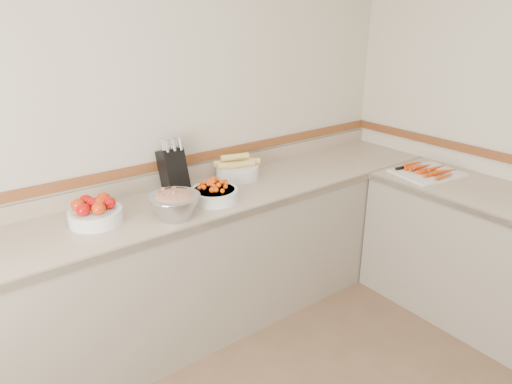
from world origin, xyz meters
TOP-DOWN VIEW (x-y plane):
  - back_wall at (0.00, 2.00)m, footprint 4.00×0.00m
  - counter_back at (0.00, 1.68)m, footprint 4.00×0.65m
  - knife_block at (0.10, 1.89)m, footprint 0.16×0.19m
  - tomato_bowl at (-0.46, 1.72)m, footprint 0.29×0.29m
  - cherry_tomato_bowl at (0.22, 1.59)m, footprint 0.29×0.29m
  - corn_bowl at (0.56, 1.85)m, footprint 0.32×0.29m
  - rhubarb_bowl at (-0.09, 1.51)m, footprint 0.29×0.29m
  - cutting_board at (1.67, 1.10)m, footprint 0.49×0.42m

SIDE VIEW (x-z plane):
  - counter_back at x=0.00m, z-range -0.09..0.99m
  - cutting_board at x=1.67m, z-range 0.89..0.95m
  - cherry_tomato_bowl at x=0.22m, z-range 0.88..1.03m
  - tomato_bowl at x=-0.46m, z-range 0.89..1.03m
  - corn_bowl at x=0.56m, z-range 0.88..1.05m
  - rhubarb_bowl at x=-0.09m, z-range 0.90..1.07m
  - knife_block at x=0.10m, z-range 0.87..1.22m
  - back_wall at x=0.00m, z-range -0.70..3.30m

